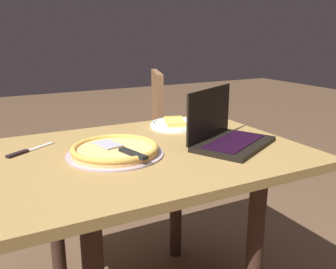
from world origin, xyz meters
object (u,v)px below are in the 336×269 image
chair_far (142,130)px  laptop (226,134)px  pizza_plate (175,124)px  dining_table (145,176)px  pizza_tray (115,150)px  table_knife (26,151)px

chair_far → laptop: bearing=-94.7°
laptop → pizza_plate: 0.34m
dining_table → chair_far: (0.39, 0.94, -0.09)m
laptop → chair_far: size_ratio=0.44×
laptop → chair_far: laptop is taller
pizza_plate → chair_far: 0.73m
dining_table → pizza_plate: bearing=43.3°
dining_table → chair_far: bearing=67.3°
pizza_tray → dining_table: bearing=1.0°
dining_table → pizza_tray: bearing=-179.0°
chair_far → pizza_plate: bearing=-100.4°
table_knife → chair_far: size_ratio=0.21×
dining_table → table_knife: size_ratio=6.29×
table_knife → chair_far: 1.11m
pizza_tray → table_knife: 0.33m
dining_table → pizza_tray: size_ratio=3.32×
laptop → pizza_plate: size_ratio=1.71×
pizza_plate → chair_far: bearing=79.6°
pizza_tray → pizza_plate: bearing=33.4°
laptop → chair_far: (0.08, 1.02, -0.24)m
dining_table → laptop: size_ratio=2.92×
laptop → pizza_tray: bearing=169.2°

